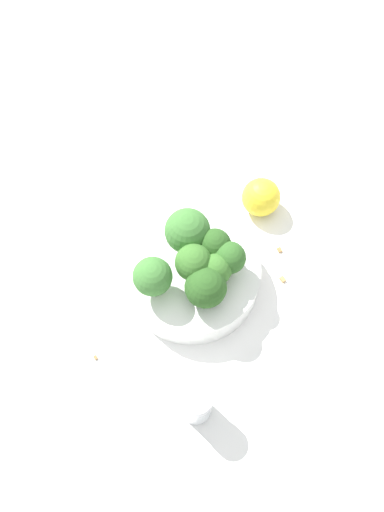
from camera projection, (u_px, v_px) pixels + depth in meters
ground_plane at (192, 282)px, 0.66m from camera, size 3.00×3.00×0.00m
bowl at (192, 275)px, 0.64m from camera, size 0.17×0.17×0.04m
broccoli_floret_0 at (195, 263)px, 0.59m from camera, size 0.05×0.05×0.06m
broccoli_floret_1 at (153, 277)px, 0.58m from camera, size 0.05×0.05×0.06m
broccoli_floret_2 at (215, 245)px, 0.60m from camera, size 0.04×0.04×0.05m
broccoli_floret_3 at (206, 287)px, 0.58m from camera, size 0.05×0.05×0.05m
broccoli_floret_4 at (184, 232)px, 0.61m from camera, size 0.06×0.06×0.06m
broccoli_floret_5 at (216, 270)px, 0.59m from camera, size 0.04×0.04×0.05m
broccoli_floret_6 at (230, 258)px, 0.60m from camera, size 0.04×0.04×0.05m
pepper_shaker at (196, 404)px, 0.55m from camera, size 0.04×0.04×0.07m
lemon_wedge at (261, 197)px, 0.69m from camera, size 0.05×0.05×0.05m
almond_crumb_0 at (283, 279)px, 0.66m from camera, size 0.01×0.01×0.01m
almond_crumb_1 at (280, 249)px, 0.68m from camera, size 0.01×0.01×0.01m
almond_crumb_2 at (269, 208)px, 0.71m from camera, size 0.01×0.01×0.01m
almond_crumb_3 at (95, 357)px, 0.61m from camera, size 0.01×0.01×0.01m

